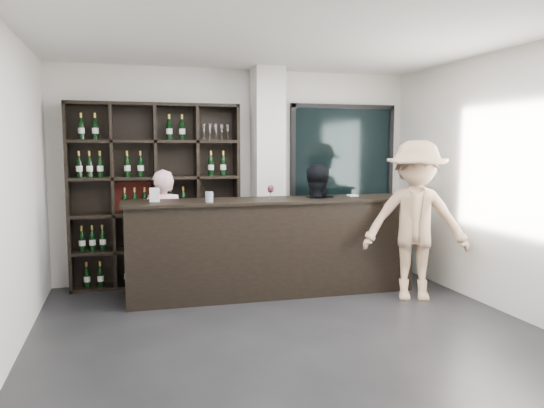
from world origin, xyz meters
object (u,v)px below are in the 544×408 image
object	(u,v)px
wine_shelf	(156,196)
taster_pink	(164,231)
customer	(416,221)
taster_black	(314,227)
tasting_counter	(272,246)

from	to	relation	value
wine_shelf	taster_pink	size ratio (longest dim) A/B	1.54
customer	wine_shelf	bearing A→B (deg)	175.97
wine_shelf	taster_pink	bearing A→B (deg)	-77.58
wine_shelf	taster_black	size ratio (longest dim) A/B	1.48
tasting_counter	wine_shelf	bearing A→B (deg)	149.82
tasting_counter	taster_pink	distance (m)	1.40
wine_shelf	taster_black	world-z (taller)	wine_shelf
tasting_counter	taster_black	bearing A→B (deg)	10.83
taster_pink	customer	xyz separation A→B (m)	(2.88, -1.21, 0.18)
wine_shelf	tasting_counter	xyz separation A→B (m)	(1.36, -0.82, -0.60)
wine_shelf	customer	world-z (taller)	wine_shelf
taster_black	tasting_counter	bearing A→B (deg)	14.07
customer	taster_pink	bearing A→B (deg)	-179.62
tasting_counter	customer	xyz separation A→B (m)	(1.59, -0.70, 0.36)
taster_black	customer	distance (m)	1.29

